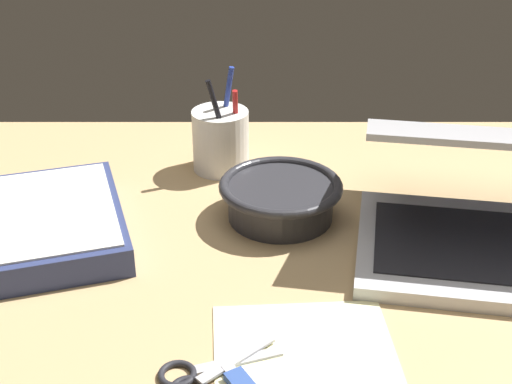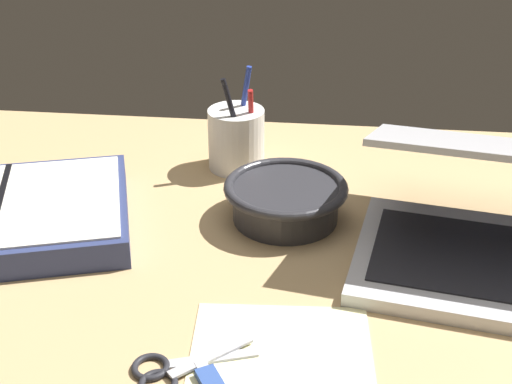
{
  "view_description": "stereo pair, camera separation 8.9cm",
  "coord_description": "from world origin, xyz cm",
  "px_view_note": "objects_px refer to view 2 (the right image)",
  "views": [
    {
      "loc": [
        -0.15,
        -67.31,
        51.25
      ],
      "look_at": [
        -0.03,
        10.86,
        9.0
      ],
      "focal_mm": 50.0,
      "sensor_mm": 36.0,
      "label": 1
    },
    {
      "loc": [
        8.71,
        -66.82,
        51.25
      ],
      "look_at": [
        -0.03,
        10.86,
        9.0
      ],
      "focal_mm": 50.0,
      "sensor_mm": 36.0,
      "label": 2
    }
  ],
  "objects_px": {
    "bowl": "(286,199)",
    "scissors": "(169,371)",
    "laptop": "(508,226)",
    "planner": "(2,216)",
    "pen_cup": "(237,138)"
  },
  "relations": [
    {
      "from": "laptop",
      "to": "pen_cup",
      "type": "distance_m",
      "value": 0.42
    },
    {
      "from": "pen_cup",
      "to": "planner",
      "type": "height_order",
      "value": "pen_cup"
    },
    {
      "from": "planner",
      "to": "scissors",
      "type": "distance_m",
      "value": 0.37
    },
    {
      "from": "bowl",
      "to": "scissors",
      "type": "height_order",
      "value": "bowl"
    },
    {
      "from": "bowl",
      "to": "planner",
      "type": "xyz_separation_m",
      "value": [
        -0.37,
        -0.07,
        -0.01
      ]
    },
    {
      "from": "bowl",
      "to": "scissors",
      "type": "relative_size",
      "value": 1.34
    },
    {
      "from": "pen_cup",
      "to": "scissors",
      "type": "bearing_deg",
      "value": -90.6
    },
    {
      "from": "laptop",
      "to": "planner",
      "type": "bearing_deg",
      "value": -170.62
    },
    {
      "from": "planner",
      "to": "laptop",
      "type": "bearing_deg",
      "value": -17.51
    },
    {
      "from": "planner",
      "to": "bowl",
      "type": "bearing_deg",
      "value": -6.16
    },
    {
      "from": "pen_cup",
      "to": "bowl",
      "type": "bearing_deg",
      "value": -59.93
    },
    {
      "from": "planner",
      "to": "scissors",
      "type": "relative_size",
      "value": 3.07
    },
    {
      "from": "bowl",
      "to": "planner",
      "type": "height_order",
      "value": "bowl"
    },
    {
      "from": "planner",
      "to": "scissors",
      "type": "bearing_deg",
      "value": -58.49
    },
    {
      "from": "pen_cup",
      "to": "planner",
      "type": "xyz_separation_m",
      "value": [
        -0.28,
        -0.22,
        -0.03
      ]
    }
  ]
}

